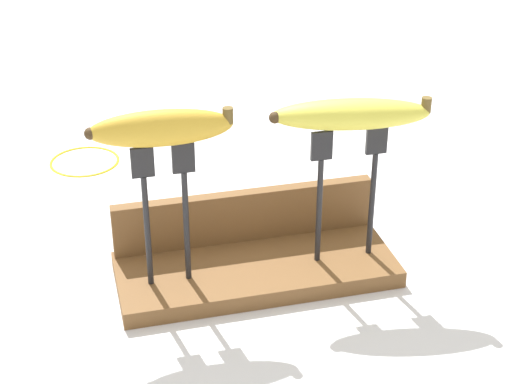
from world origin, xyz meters
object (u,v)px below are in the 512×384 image
Objects in this scene: banana_raised_left at (161,128)px; fork_stand_right at (347,182)px; fork_stand_left at (165,202)px; wire_coil at (85,161)px; fork_fallen_near at (281,237)px; banana_raised_right at (351,114)px.

fork_stand_right is at bearing -0.00° from banana_raised_left.
fork_stand_left is 0.43m from wire_coil.
fork_stand_left reaches higher than fork_fallen_near.
fork_fallen_near is (0.17, 0.09, -0.22)m from banana_raised_left.
fork_stand_right is at bearing -10.07° from banana_raised_right.
fork_stand_left is at bearing 180.00° from fork_stand_right.
fork_stand_left is 0.23m from fork_fallen_near.
wire_coil is (-0.08, 0.40, -0.13)m from fork_stand_left.
fork_stand_right is 1.07× the size of banana_raised_left.
banana_raised_left is (-0.00, 0.00, 0.09)m from fork_stand_left.
banana_raised_left reaches higher than wire_coil.
banana_raised_left is 0.86× the size of banana_raised_right.
fork_stand_left is 0.93× the size of banana_raised_right.
fork_stand_right reaches higher than fork_fallen_near.
banana_raised_right is (0.22, 0.00, -0.01)m from banana_raised_left.
fork_stand_left is 1.61× the size of wire_coil.
fork_stand_right is 1.57× the size of wire_coil.
banana_raised_left reaches higher than fork_fallen_near.
banana_raised_left is (-0.22, 0.00, 0.10)m from fork_stand_right.
fork_fallen_near is 0.39m from wire_coil.
banana_raised_right is 0.54m from wire_coil.
fork_stand_left reaches higher than fork_stand_right.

